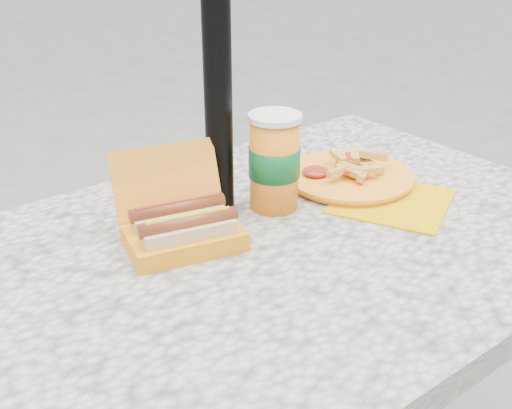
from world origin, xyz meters
TOP-DOWN VIEW (x-y plane):
  - picnic_table at (0.00, 0.00)m, footprint 1.20×0.80m
  - umbrella_pole at (0.00, 0.16)m, footprint 0.05×0.05m
  - hotdog_box at (-0.13, 0.08)m, footprint 0.22×0.21m
  - fries_plate at (0.27, 0.08)m, footprint 0.28×0.39m
  - soda_cup at (0.08, 0.10)m, footprint 0.10×0.10m

SIDE VIEW (x-z plane):
  - picnic_table at x=0.00m, z-range 0.27..1.02m
  - fries_plate at x=0.27m, z-range 0.74..0.79m
  - hotdog_box at x=-0.13m, z-range 0.71..0.86m
  - soda_cup at x=0.08m, z-range 0.75..0.93m
  - umbrella_pole at x=0.00m, z-range 0.00..2.20m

